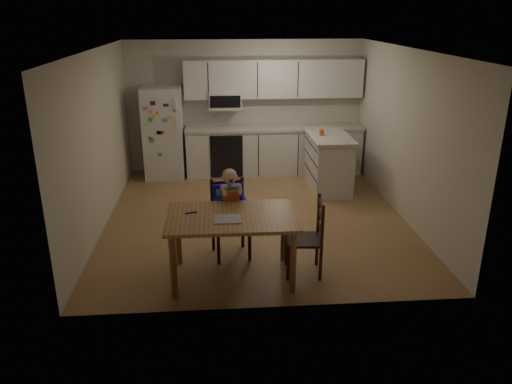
{
  "coord_description": "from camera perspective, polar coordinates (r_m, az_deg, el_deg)",
  "views": [
    {
      "loc": [
        -0.57,
        -7.09,
        3.01
      ],
      "look_at": [
        -0.09,
        -1.22,
        0.86
      ],
      "focal_mm": 35.0,
      "sensor_mm": 36.0,
      "label": 1
    }
  ],
  "objects": [
    {
      "name": "kitchen_island",
      "position": [
        8.9,
        8.25,
        3.44
      ],
      "size": [
        0.69,
        1.31,
        0.97
      ],
      "color": "silver",
      "rests_on": "ground"
    },
    {
      "name": "toddler_spoon",
      "position": [
        5.81,
        -7.54,
        -2.36
      ],
      "size": [
        0.12,
        0.06,
        0.02
      ],
      "primitive_type": "cylinder",
      "rotation": [
        0.0,
        1.57,
        0.35
      ],
      "color": "#1E0FC5",
      "rests_on": "dining_table"
    },
    {
      "name": "red_cup",
      "position": [
        8.74,
        7.51,
        6.77
      ],
      "size": [
        0.08,
        0.08,
        0.1
      ],
      "primitive_type": "cylinder",
      "color": "#D64915",
      "rests_on": "kitchen_island"
    },
    {
      "name": "room",
      "position": [
        7.79,
        -0.34,
        7.04
      ],
      "size": [
        4.52,
        5.01,
        2.51
      ],
      "color": "olive",
      "rests_on": "ground"
    },
    {
      "name": "chair_booster",
      "position": [
        6.32,
        -3.04,
        -1.3
      ],
      "size": [
        0.51,
        0.51,
        1.17
      ],
      "rotation": [
        0.0,
        0.0,
        0.17
      ],
      "color": "black",
      "rests_on": "ground"
    },
    {
      "name": "dining_table",
      "position": [
        5.75,
        -2.77,
        -3.69
      ],
      "size": [
        1.49,
        0.96,
        0.8
      ],
      "color": "brown",
      "rests_on": "ground"
    },
    {
      "name": "napkin",
      "position": [
        5.61,
        -3.29,
        -3.09
      ],
      "size": [
        0.3,
        0.26,
        0.01
      ],
      "primitive_type": "cube",
      "color": "#A4A4A8",
      "rests_on": "dining_table"
    },
    {
      "name": "kitchen_run",
      "position": [
        9.63,
        1.87,
        7.3
      ],
      "size": [
        3.37,
        0.62,
        2.15
      ],
      "color": "silver",
      "rests_on": "ground"
    },
    {
      "name": "chair_side",
      "position": [
        5.95,
        6.4,
        -4.57
      ],
      "size": [
        0.45,
        0.45,
        0.95
      ],
      "rotation": [
        0.0,
        0.0,
        -1.66
      ],
      "color": "black",
      "rests_on": "ground"
    },
    {
      "name": "refrigerator",
      "position": [
        9.54,
        -10.5,
        6.68
      ],
      "size": [
        0.72,
        0.7,
        1.7
      ],
      "primitive_type": "cube",
      "color": "silver",
      "rests_on": "ground"
    }
  ]
}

